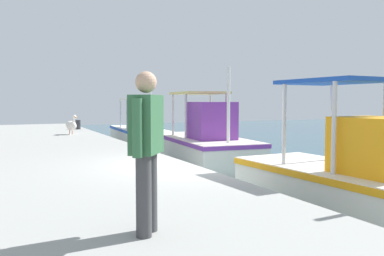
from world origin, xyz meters
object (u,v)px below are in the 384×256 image
(mooring_bollard_nearest, at_px, (78,125))
(fishing_boat_second, at_px, (205,144))
(fishing_boat_nearest, at_px, (139,132))
(fishing_boat_third, at_px, (353,182))
(pelican, at_px, (71,125))
(fisherman_standing, at_px, (146,144))

(mooring_bollard_nearest, bearing_deg, fishing_boat_second, 19.80)
(fishing_boat_nearest, distance_m, mooring_bollard_nearest, 3.03)
(fishing_boat_second, distance_m, fishing_boat_third, 6.79)
(fishing_boat_third, distance_m, mooring_bollard_nearest, 15.11)
(mooring_bollard_nearest, bearing_deg, fishing_boat_nearest, 69.53)
(pelican, height_order, fisherman_standing, fisherman_standing)
(fisherman_standing, bearing_deg, fishing_boat_third, 108.74)
(fishing_boat_third, relative_size, pelican, 5.13)
(fishing_boat_nearest, relative_size, fisherman_standing, 3.55)
(fisherman_standing, xyz_separation_m, mooring_bollard_nearest, (-16.42, 1.96, -0.71))
(fishing_boat_third, bearing_deg, fishing_boat_nearest, 179.05)
(fishing_boat_third, distance_m, pelican, 12.33)
(pelican, bearing_deg, fishing_boat_third, 15.75)
(fishing_boat_nearest, relative_size, pelican, 6.21)
(pelican, height_order, mooring_bollard_nearest, pelican)
(fishing_boat_second, height_order, fisherman_standing, fishing_boat_second)
(fishing_boat_second, bearing_deg, fishing_boat_nearest, -179.14)
(fishing_boat_nearest, distance_m, fishing_boat_second, 7.06)
(pelican, bearing_deg, mooring_bollard_nearest, 165.93)
(fishing_boat_nearest, distance_m, fishing_boat_third, 13.83)
(pelican, bearing_deg, fishing_boat_second, 35.93)
(fishing_boat_second, height_order, mooring_bollard_nearest, fishing_boat_second)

